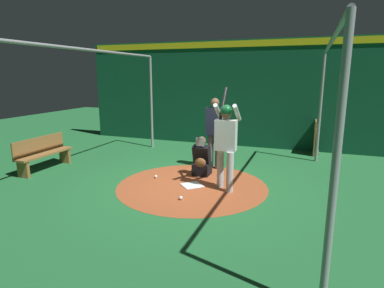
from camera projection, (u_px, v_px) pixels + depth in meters
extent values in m
plane|color=#216633|center=(192.00, 186.00, 7.11)|extent=(27.13, 27.13, 0.00)
cylinder|color=#9E4C28|center=(192.00, 186.00, 7.11)|extent=(3.32, 3.32, 0.01)
cube|color=white|center=(192.00, 185.00, 7.11)|extent=(0.59, 0.59, 0.01)
cylinder|color=#BCBCC0|center=(230.00, 172.00, 6.65)|extent=(0.15, 0.15, 0.86)
cylinder|color=#BCBCC0|center=(220.00, 168.00, 6.97)|extent=(0.15, 0.15, 0.86)
cube|color=silver|center=(226.00, 135.00, 6.65)|extent=(0.22, 0.44, 0.65)
cylinder|color=silver|center=(237.00, 113.00, 6.57)|extent=(0.52, 0.09, 0.40)
cylinder|color=silver|center=(218.00, 112.00, 6.71)|extent=(0.52, 0.09, 0.40)
sphere|color=brown|center=(226.00, 114.00, 6.55)|extent=(0.22, 0.22, 0.22)
sphere|color=#0F4C23|center=(226.00, 111.00, 6.54)|extent=(0.25, 0.25, 0.25)
cylinder|color=black|center=(223.00, 105.00, 6.77)|extent=(0.54, 0.06, 0.73)
cube|color=black|center=(202.00, 169.00, 7.88)|extent=(0.40, 0.40, 0.30)
cube|color=black|center=(202.00, 154.00, 7.76)|extent=(0.31, 0.40, 0.48)
sphere|color=brown|center=(201.00, 141.00, 7.67)|extent=(0.22, 0.22, 0.22)
cube|color=gray|center=(200.00, 142.00, 7.58)|extent=(0.03, 0.20, 0.20)
ellipsoid|color=brown|center=(200.00, 163.00, 7.51)|extent=(0.12, 0.28, 0.22)
cylinder|color=#4C4C51|center=(218.00, 152.00, 8.32)|extent=(0.15, 0.15, 0.89)
cylinder|color=#4C4C51|center=(211.00, 151.00, 8.39)|extent=(0.15, 0.15, 0.89)
cube|color=#1E2338|center=(215.00, 121.00, 8.18)|extent=(0.22, 0.42, 0.71)
cylinder|color=#1E2338|center=(222.00, 120.00, 8.10)|extent=(0.09, 0.09, 0.59)
cylinder|color=#1E2338|center=(207.00, 119.00, 8.24)|extent=(0.09, 0.09, 0.59)
sphere|color=brown|center=(215.00, 103.00, 8.08)|extent=(0.23, 0.23, 0.23)
cube|color=#0F472D|center=(238.00, 94.00, 10.83)|extent=(0.20, 11.13, 3.54)
cube|color=yellow|center=(238.00, 44.00, 10.38)|extent=(0.03, 10.91, 0.20)
cylinder|color=gray|center=(151.00, 103.00, 10.58)|extent=(0.08, 0.08, 2.98)
cylinder|color=gray|center=(320.00, 109.00, 8.82)|extent=(0.08, 0.08, 2.98)
cylinder|color=gray|center=(335.00, 176.00, 3.02)|extent=(0.08, 0.08, 2.98)
cylinder|color=gray|center=(86.00, 50.00, 7.36)|extent=(6.33, 0.07, 0.07)
cylinder|color=gray|center=(331.00, 42.00, 5.60)|extent=(6.33, 0.07, 0.07)
cube|color=olive|center=(315.00, 136.00, 10.01)|extent=(1.06, 0.04, 1.05)
cylinder|color=black|center=(316.00, 137.00, 10.40)|extent=(0.06, 0.13, 0.86)
cylinder|color=tan|center=(316.00, 138.00, 10.30)|extent=(0.06, 0.13, 0.81)
cylinder|color=tan|center=(316.00, 138.00, 10.18)|extent=(0.06, 0.16, 0.88)
cylinder|color=black|center=(316.00, 139.00, 10.07)|extent=(0.06, 0.14, 0.85)
cylinder|color=olive|center=(317.00, 139.00, 9.95)|extent=(0.06, 0.12, 0.92)
cylinder|color=tan|center=(317.00, 140.00, 9.85)|extent=(0.06, 0.21, 0.89)
cylinder|color=black|center=(317.00, 141.00, 9.74)|extent=(0.06, 0.18, 0.89)
cylinder|color=olive|center=(317.00, 142.00, 9.63)|extent=(0.06, 0.14, 0.85)
cube|color=olive|center=(45.00, 154.00, 8.23)|extent=(1.64, 0.36, 0.05)
cube|color=olive|center=(39.00, 145.00, 8.24)|extent=(1.64, 0.04, 0.40)
cube|color=olive|center=(65.00, 156.00, 8.92)|extent=(0.08, 0.32, 0.40)
cube|color=olive|center=(23.00, 170.00, 7.64)|extent=(0.08, 0.32, 0.40)
sphere|color=white|center=(181.00, 198.00, 6.30)|extent=(0.07, 0.07, 0.07)
sphere|color=white|center=(156.00, 177.00, 7.62)|extent=(0.07, 0.07, 0.07)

